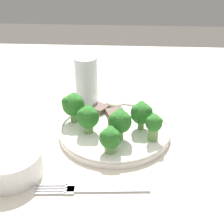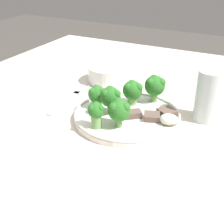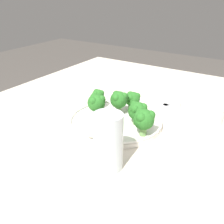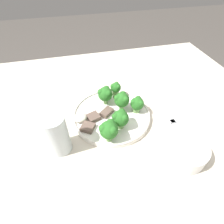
{
  "view_description": "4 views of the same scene",
  "coord_description": "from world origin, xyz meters",
  "px_view_note": "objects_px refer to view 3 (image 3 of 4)",
  "views": [
    {
      "loc": [
        -0.63,
        -0.1,
        1.15
      ],
      "look_at": [
        -0.02,
        -0.06,
        0.81
      ],
      "focal_mm": 50.0,
      "sensor_mm": 36.0,
      "label": 1
    },
    {
      "loc": [
        0.22,
        -0.66,
        1.12
      ],
      "look_at": [
        -0.07,
        -0.09,
        0.78
      ],
      "focal_mm": 50.0,
      "sensor_mm": 36.0,
      "label": 2
    },
    {
      "loc": [
        0.5,
        0.26,
        1.1
      ],
      "look_at": [
        -0.05,
        -0.09,
        0.79
      ],
      "focal_mm": 42.0,
      "sensor_mm": 36.0,
      "label": 3
    },
    {
      "loc": [
        0.06,
        0.32,
        1.18
      ],
      "look_at": [
        -0.03,
        -0.04,
        0.81
      ],
      "focal_mm": 28.0,
      "sensor_mm": 36.0,
      "label": 4
    }
  ],
  "objects_px": {
    "dinner_plate": "(116,121)",
    "fork": "(153,103)",
    "cream_bowl": "(201,112)",
    "drinking_glass": "(108,145)"
  },
  "relations": [
    {
      "from": "dinner_plate",
      "to": "drinking_glass",
      "type": "height_order",
      "value": "drinking_glass"
    },
    {
      "from": "dinner_plate",
      "to": "drinking_glass",
      "type": "distance_m",
      "value": 0.19
    },
    {
      "from": "fork",
      "to": "drinking_glass",
      "type": "relative_size",
      "value": 1.7
    },
    {
      "from": "drinking_glass",
      "to": "cream_bowl",
      "type": "bearing_deg",
      "value": 161.99
    },
    {
      "from": "dinner_plate",
      "to": "fork",
      "type": "relative_size",
      "value": 1.21
    },
    {
      "from": "dinner_plate",
      "to": "cream_bowl",
      "type": "bearing_deg",
      "value": 128.59
    },
    {
      "from": "fork",
      "to": "cream_bowl",
      "type": "bearing_deg",
      "value": 77.92
    },
    {
      "from": "drinking_glass",
      "to": "dinner_plate",
      "type": "bearing_deg",
      "value": -152.92
    },
    {
      "from": "fork",
      "to": "cream_bowl",
      "type": "relative_size",
      "value": 1.74
    },
    {
      "from": "dinner_plate",
      "to": "fork",
      "type": "height_order",
      "value": "dinner_plate"
    }
  ]
}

